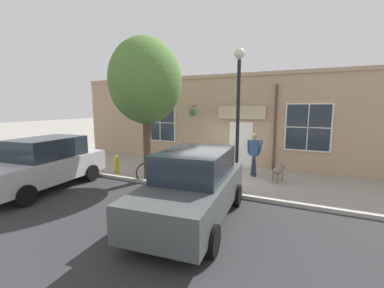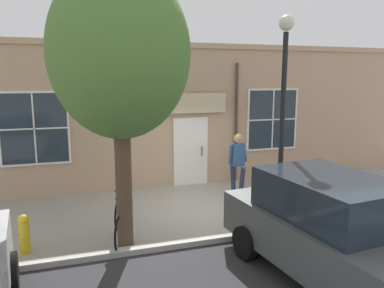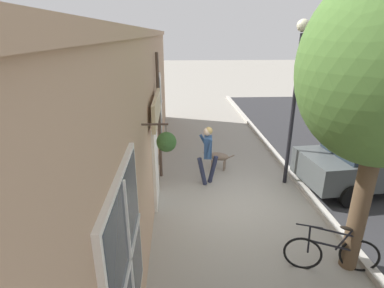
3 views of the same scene
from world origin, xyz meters
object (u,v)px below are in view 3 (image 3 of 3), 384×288
leaning_bicycle (331,253)px  street_lamp (296,82)px  pedestrian_walking (208,150)px  parked_car_mid_block (376,160)px  dog_on_leash (217,156)px

leaning_bicycle → street_lamp: 4.42m
pedestrian_walking → street_lamp: street_lamp is taller
pedestrian_walking → parked_car_mid_block: 4.76m
pedestrian_walking → dog_on_leash: bearing=68.2°
dog_on_leash → parked_car_mid_block: bearing=-19.4°
pedestrian_walking → street_lamp: bearing=-1.6°
pedestrian_walking → street_lamp: (2.34, -0.07, 1.94)m
leaning_bicycle → parked_car_mid_block: (2.77, 3.10, 0.50)m
leaning_bicycle → dog_on_leash: bearing=108.6°
pedestrian_walking → dog_on_leash: (0.41, 1.03, -0.63)m
pedestrian_walking → dog_on_leash: pedestrian_walking is taller
dog_on_leash → leaning_bicycle: leaning_bicycle is taller
dog_on_leash → parked_car_mid_block: size_ratio=0.23×
leaning_bicycle → street_lamp: bearing=83.8°
pedestrian_walking → leaning_bicycle: pedestrian_walking is taller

